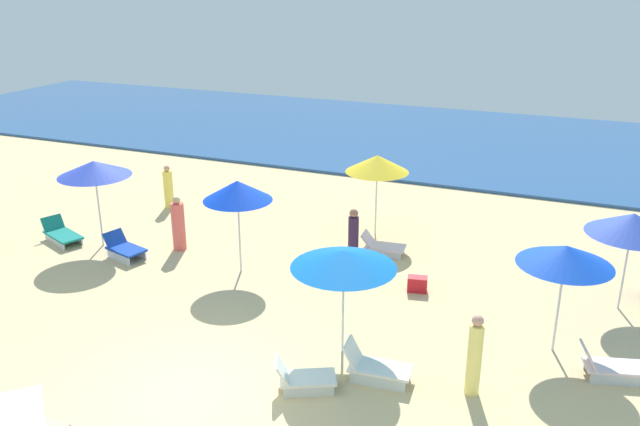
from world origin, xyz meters
TOP-DOWN VIEW (x-y plane):
  - ground_plane at (0.00, 0.00)m, footprint 60.00×60.00m
  - ocean at (0.00, 22.47)m, footprint 60.00×15.06m
  - umbrella_0 at (2.31, 2.59)m, footprint 2.24×2.24m
  - lounge_chair_0_0 at (3.30, 1.84)m, footprint 1.40×0.72m
  - lounge_chair_0_1 at (2.09, 0.97)m, footprint 1.33×1.06m
  - umbrella_1 at (6.55, 4.40)m, footprint 1.99×1.99m
  - lounge_chair_1_0 at (7.74, 3.75)m, footprint 1.53×0.94m
  - umbrella_2 at (-6.52, 5.37)m, footprint 2.12×2.12m
  - lounge_chair_2_0 at (-5.32, 4.87)m, footprint 1.36×0.96m
  - lounge_chair_2_1 at (-7.89, 5.13)m, footprint 1.62×1.16m
  - umbrella_3 at (7.89, 7.03)m, footprint 2.11×2.11m
  - umbrella_4 at (0.83, 9.41)m, footprint 1.95×1.95m
  - lounge_chair_4_0 at (1.50, 8.00)m, footprint 1.32×0.75m
  - umbrella_5 at (-1.73, 5.33)m, footprint 1.86×1.86m
  - beachgoer_0 at (-6.65, 9.03)m, footprint 0.46×0.46m
  - beachgoer_2 at (0.92, 7.08)m, footprint 0.34×0.34m
  - beachgoer_3 at (5.20, 2.14)m, footprint 0.35×0.35m
  - beachgoer_5 at (-4.19, 6.02)m, footprint 0.49×0.49m
  - cooler_box_0 at (3.08, 6.03)m, footprint 0.55×0.40m

SIDE VIEW (x-z plane):
  - ground_plane at x=0.00m, z-range 0.00..0.00m
  - ocean at x=0.00m, z-range 0.00..0.12m
  - cooler_box_0 at x=3.08m, z-range 0.00..0.40m
  - lounge_chair_4_0 at x=1.50m, z-range -0.07..0.55m
  - lounge_chair_2_1 at x=-7.89m, z-range -0.09..0.57m
  - lounge_chair_0_1 at x=2.09m, z-range -0.09..0.60m
  - lounge_chair_1_0 at x=7.74m, z-range -0.09..0.63m
  - lounge_chair_2_0 at x=-5.32m, z-range -0.07..0.63m
  - lounge_chair_0_0 at x=3.30m, z-range -0.10..0.68m
  - beachgoer_0 at x=-6.65m, z-range -0.05..1.47m
  - beachgoer_5 at x=-4.19m, z-range -0.07..1.58m
  - beachgoer_2 at x=0.92m, z-range -0.03..1.59m
  - beachgoer_3 at x=5.20m, z-range -0.03..1.69m
  - umbrella_0 at x=2.31m, z-range 1.00..3.39m
  - umbrella_3 at x=7.89m, z-range 0.98..3.47m
  - umbrella_1 at x=6.55m, z-range 1.02..3.51m
  - umbrella_4 at x=0.83m, z-range 1.02..3.59m
  - umbrella_5 at x=-1.73m, z-range 1.04..3.67m
  - umbrella_2 at x=-6.52m, z-range 1.09..3.73m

